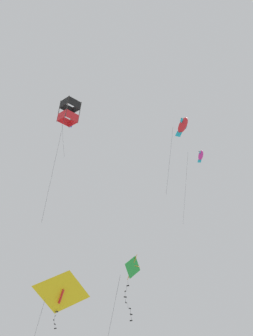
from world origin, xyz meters
The scene contains 6 objects.
kite_delta_highest centered at (6.57, 6.35, 15.20)m, with size 4.25×3.67×9.82m.
kite_box_near_left centered at (6.30, 9.22, 26.88)m, with size 1.95×1.77×9.20m.
kite_fish_mid_left centered at (-4.16, -5.40, 31.71)m, with size 2.80×3.37×7.78m.
kite_diamond_far_centre centered at (2.02, 8.44, 15.90)m, with size 1.83×1.58×4.50m.
kite_fish_upper_right centered at (-1.91, 3.45, 29.35)m, with size 2.43×1.68×6.85m.
kite_fish_near_right centered at (7.90, 1.82, 31.83)m, with size 1.36×1.16×4.21m.
Camera 1 is at (0.17, 31.07, 9.48)m, focal length 43.01 mm.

